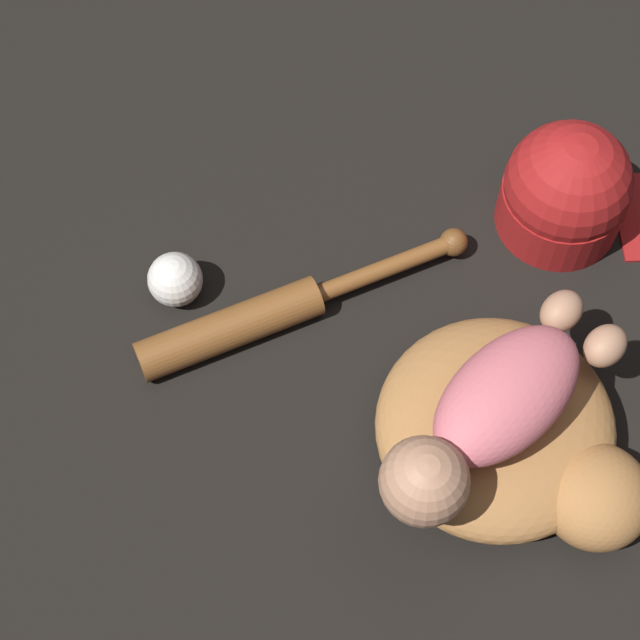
{
  "coord_description": "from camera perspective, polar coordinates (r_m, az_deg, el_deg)",
  "views": [
    {
      "loc": [
        0.45,
        0.21,
        1.2
      ],
      "look_at": [
        0.04,
        -0.23,
        0.07
      ],
      "focal_mm": 60.0,
      "sensor_mm": 36.0,
      "label": 1
    }
  ],
  "objects": [
    {
      "name": "ground_plane",
      "position": [
        1.3,
        8.42,
        -6.98
      ],
      "size": [
        6.0,
        6.0,
        0.0
      ],
      "primitive_type": "plane",
      "color": "black"
    },
    {
      "name": "baseball_glove",
      "position": [
        1.26,
        10.3,
        -6.29
      ],
      "size": [
        0.32,
        0.36,
        0.1
      ],
      "color": "#A8703D",
      "rests_on": "ground"
    },
    {
      "name": "baby_figure",
      "position": [
        1.17,
        9.13,
        -5.06
      ],
      "size": [
        0.35,
        0.12,
        0.1
      ],
      "color": "#D16670",
      "rests_on": "baseball_glove"
    },
    {
      "name": "baseball_bat",
      "position": [
        1.34,
        -2.89,
        0.3
      ],
      "size": [
        0.43,
        0.18,
        0.05
      ],
      "color": "brown",
      "rests_on": "ground"
    },
    {
      "name": "baseball",
      "position": [
        1.36,
        -7.74,
        2.15
      ],
      "size": [
        0.07,
        0.07,
        0.07
      ],
      "color": "white",
      "rests_on": "ground"
    },
    {
      "name": "baseball_cap",
      "position": [
        1.42,
        13.01,
        6.72
      ],
      "size": [
        0.24,
        0.23,
        0.16
      ],
      "color": "maroon",
      "rests_on": "ground"
    }
  ]
}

